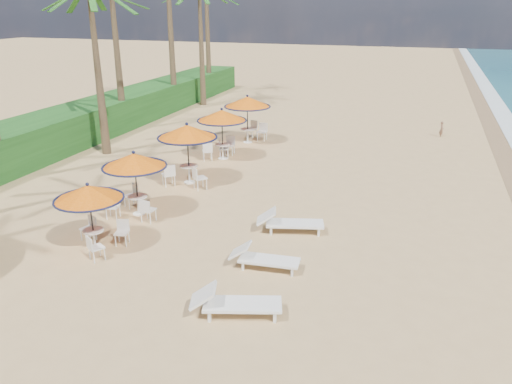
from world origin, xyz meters
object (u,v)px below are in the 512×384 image
Objects in this scene: station_1 at (134,168)px; station_2 at (187,138)px; station_3 at (222,122)px; lounger_mid at (262,258)px; lounger_near at (233,302)px; lounger_far at (288,222)px; station_4 at (249,106)px; station_0 at (91,201)px.

station_1 is 0.91× the size of station_2.
station_3 reaches higher than lounger_mid.
station_1 is 7.29m from station_3.
lounger_near is 1.13× the size of lounger_mid.
station_2 is 6.32m from lounger_far.
station_2 is 1.12× the size of lounger_near.
station_4 is (0.20, 7.00, 0.00)m from station_2.
station_2 reaches higher than lounger_far.
station_3 is 1.22× the size of lounger_mid.
station_3 is at bearing 89.42° from station_0.
lounger_near is at bearing -93.91° from lounger_mid.
lounger_near is 1.00× the size of lounger_far.
lounger_near is (5.13, -11.95, -1.44)m from station_3.
lounger_far is at bearing 72.18° from lounger_near.
station_4 is 11.53m from lounger_far.
station_3 is 1.08× the size of lounger_near.
station_1 reaches higher than lounger_far.
lounger_far is at bearing 83.67° from lounger_mid.
station_0 reaches higher than lounger_mid.
station_4 is at bearing 88.71° from station_0.
station_2 is 1.13× the size of lounger_far.
station_3 is 13.09m from lounger_near.
station_1 is at bearing -94.95° from station_2.
lounger_far is at bearing 29.72° from station_0.
station_0 is 5.36m from lounger_mid.
station_0 is at bearing -179.89° from lounger_mid.
lounger_mid is at bearing -22.90° from station_1.
station_4 is at bearing 90.45° from lounger_near.
station_0 is at bearing -90.95° from station_2.
station_1 is at bearing 167.68° from lounger_far.
station_1 is 7.30m from lounger_near.
lounger_mid is at bearing -106.66° from lounger_far.
lounger_mid is at bearing -48.90° from station_2.
station_1 is 1.03× the size of lounger_far.
lounger_mid is at bearing -61.95° from station_3.
lounger_mid is (4.89, -12.83, -1.63)m from station_4.
station_0 is 1.06× the size of lounger_mid.
station_1 reaches higher than station_0.
lounger_far is at bearing -53.64° from station_3.
station_2 is (0.31, 3.56, 0.24)m from station_1.
station_0 is at bearing -165.45° from lounger_far.
station_0 is 6.18m from lounger_far.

